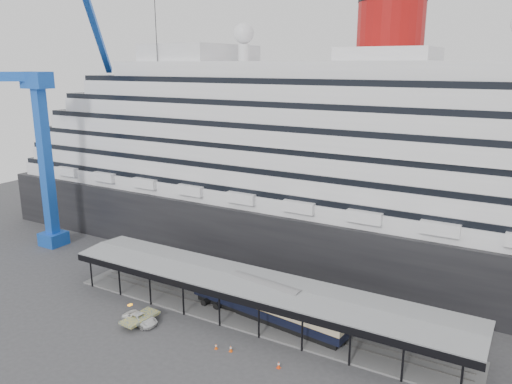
{
  "coord_description": "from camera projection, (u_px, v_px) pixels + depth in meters",
  "views": [
    {
      "loc": [
        29.97,
        -46.56,
        32.48
      ],
      "look_at": [
        -1.62,
        8.0,
        16.25
      ],
      "focal_mm": 35.0,
      "sensor_mm": 36.0,
      "label": 1
    }
  ],
  "objects": [
    {
      "name": "traffic_cone_right",
      "position": [
        279.0,
        365.0,
        54.79
      ],
      "size": [
        0.51,
        0.51,
        0.82
      ],
      "rotation": [
        0.0,
        0.0,
        -0.25
      ],
      "color": "#F63F0D",
      "rests_on": "ground"
    },
    {
      "name": "cruise_ship",
      "position": [
        336.0,
        150.0,
        83.88
      ],
      "size": [
        130.0,
        30.0,
        43.9
      ],
      "color": "black",
      "rests_on": "ground"
    },
    {
      "name": "platform_canopy",
      "position": [
        255.0,
        301.0,
        65.26
      ],
      "size": [
        56.0,
        9.18,
        5.3
      ],
      "color": "slate",
      "rests_on": "ground"
    },
    {
      "name": "crane_blue",
      "position": [
        49.0,
        137.0,
        87.48
      ],
      "size": [
        22.63,
        19.19,
        47.6
      ],
      "color": "blue",
      "rests_on": "ground"
    },
    {
      "name": "ground",
      "position": [
        235.0,
        335.0,
        61.66
      ],
      "size": [
        200.0,
        200.0,
        0.0
      ],
      "primitive_type": "plane",
      "color": "#38383B",
      "rests_on": "ground"
    },
    {
      "name": "pullman_carriage",
      "position": [
        266.0,
        301.0,
        64.41
      ],
      "size": [
        23.05,
        5.67,
        22.44
      ],
      "rotation": [
        0.0,
        0.0,
        -0.12
      ],
      "color": "black",
      "rests_on": "ground"
    },
    {
      "name": "traffic_cone_left",
      "position": [
        216.0,
        346.0,
        58.48
      ],
      "size": [
        0.4,
        0.4,
        0.71
      ],
      "rotation": [
        0.0,
        0.0,
        0.1
      ],
      "color": "#EB510D",
      "rests_on": "ground"
    },
    {
      "name": "port_truck",
      "position": [
        140.0,
        319.0,
        64.09
      ],
      "size": [
        5.13,
        2.7,
        1.38
      ],
      "primitive_type": "imported",
      "rotation": [
        0.0,
        0.0,
        1.49
      ],
      "color": "silver",
      "rests_on": "ground"
    },
    {
      "name": "traffic_cone_mid",
      "position": [
        231.0,
        348.0,
        57.94
      ],
      "size": [
        0.44,
        0.44,
        0.79
      ],
      "rotation": [
        0.0,
        0.0,
        0.09
      ],
      "color": "#E9510C",
      "rests_on": "ground"
    }
  ]
}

